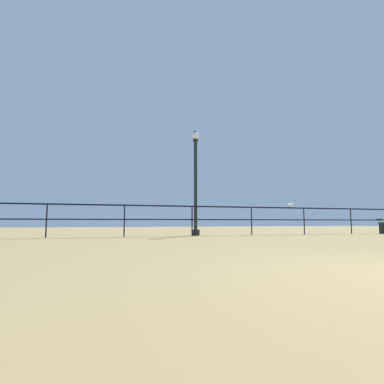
{
  "coord_description": "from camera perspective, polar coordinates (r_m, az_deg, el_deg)",
  "views": [
    {
      "loc": [
        -3.2,
        -1.65,
        0.5
      ],
      "look_at": [
        -0.16,
        8.26,
        1.55
      ],
      "focal_mm": 27.85,
      "sensor_mm": 36.0,
      "label": 1
    }
  ],
  "objects": [
    {
      "name": "pier_railing",
      "position": [
        10.9,
        0.01,
        -4.1
      ],
      "size": [
        24.23,
        0.05,
        1.1
      ],
      "color": "black",
      "rests_on": "ground_plane"
    },
    {
      "name": "lamppost_center",
      "position": [
        11.32,
        0.68,
        2.32
      ],
      "size": [
        0.31,
        0.31,
        4.06
      ],
      "color": "black",
      "rests_on": "ground_plane"
    },
    {
      "name": "seagull_on_rail",
      "position": [
        12.79,
        18.33,
        -2.39
      ],
      "size": [
        0.44,
        0.2,
        0.21
      ],
      "color": "white",
      "rests_on": "pier_railing"
    }
  ]
}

